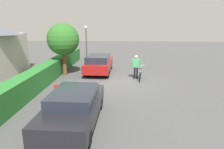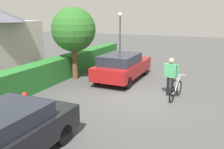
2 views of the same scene
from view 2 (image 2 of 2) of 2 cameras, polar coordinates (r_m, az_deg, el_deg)
The scene contains 8 objects.
ground_plane at distance 10.37m, azimuth 5.92°, elevation -5.29°, with size 60.00×60.00×0.00m, color #444444.
hedge_row at distance 12.38m, azimuth -15.38°, elevation 0.37°, with size 16.45×0.90×1.18m, color #246929.
parked_car_far at distance 12.71m, azimuth 2.52°, elevation 2.03°, with size 4.31×1.93×1.44m.
bicycle at distance 10.31m, azimuth 14.98°, elevation -3.59°, with size 1.63×0.50×0.95m.
person_rider at distance 10.47m, azimuth 13.86°, elevation 0.14°, with size 0.27×0.66×1.67m.
street_lamp at distance 16.49m, azimuth 1.94°, elevation 10.44°, with size 0.28×0.28×3.55m.
tree_kerbside at distance 12.87m, azimuth -9.17°, elevation 10.44°, with size 2.32×2.32×3.82m.
fire_hydrant at distance 9.01m, azimuth -20.04°, elevation -6.40°, with size 0.20×0.20×0.81m.
Camera 2 is at (-9.35, -2.86, 3.47)m, focal length 38.26 mm.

